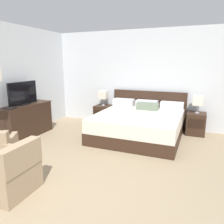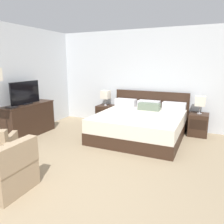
# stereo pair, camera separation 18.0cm
# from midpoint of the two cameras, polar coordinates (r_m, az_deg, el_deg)

# --- Properties ---
(ground_plane) EXTENTS (11.93, 11.93, 0.00)m
(ground_plane) POSITION_cam_midpoint_polar(r_m,az_deg,el_deg) (3.23, -15.25, -21.72)
(ground_plane) COLOR #998466
(wall_back) EXTENTS (6.38, 0.06, 2.70)m
(wall_back) POSITION_cam_midpoint_polar(r_m,az_deg,el_deg) (6.32, 6.76, 8.60)
(wall_back) COLOR silver
(wall_back) RESTS_ON ground
(wall_left) EXTENTS (0.06, 5.78, 2.70)m
(wall_left) POSITION_cam_midpoint_polar(r_m,az_deg,el_deg) (5.74, -26.79, 6.91)
(wall_left) COLOR silver
(wall_left) RESTS_ON ground
(bed) EXTENTS (2.07, 2.08, 1.02)m
(bed) POSITION_cam_midpoint_polar(r_m,az_deg,el_deg) (5.42, 6.14, -3.14)
(bed) COLOR #332116
(bed) RESTS_ON ground
(nightstand_left) EXTENTS (0.46, 0.48, 0.56)m
(nightstand_left) POSITION_cam_midpoint_polar(r_m,az_deg,el_deg) (6.54, -3.05, -0.68)
(nightstand_left) COLOR #332116
(nightstand_left) RESTS_ON ground
(nightstand_right) EXTENTS (0.46, 0.48, 0.56)m
(nightstand_right) POSITION_cam_midpoint_polar(r_m,az_deg,el_deg) (5.94, 20.27, -2.87)
(nightstand_right) COLOR #332116
(nightstand_right) RESTS_ON ground
(table_lamp_left) EXTENTS (0.24, 0.24, 0.44)m
(table_lamp_left) POSITION_cam_midpoint_polar(r_m,az_deg,el_deg) (6.43, -3.11, 4.48)
(table_lamp_left) COLOR #B7B7BC
(table_lamp_left) RESTS_ON nightstand_left
(table_lamp_right) EXTENTS (0.24, 0.24, 0.44)m
(table_lamp_right) POSITION_cam_midpoint_polar(r_m,az_deg,el_deg) (5.82, 20.72, 2.79)
(table_lamp_right) COLOR #B7B7BC
(table_lamp_right) RESTS_ON nightstand_right
(dresser) EXTENTS (0.47, 1.42, 0.80)m
(dresser) POSITION_cam_midpoint_polar(r_m,az_deg,el_deg) (5.84, -22.24, -1.92)
(dresser) COLOR #332116
(dresser) RESTS_ON ground
(tv) EXTENTS (0.18, 0.88, 0.56)m
(tv) POSITION_cam_midpoint_polar(r_m,az_deg,el_deg) (5.69, -23.08, 4.43)
(tv) COLOR black
(tv) RESTS_ON dresser
(book_red_cover) EXTENTS (0.20, 0.20, 0.03)m
(book_red_cover) POSITION_cam_midpoint_polar(r_m,az_deg,el_deg) (5.41, -26.06, 1.00)
(book_red_cover) COLOR #383333
(book_red_cover) RESTS_ON dresser
(armchair_companion) EXTENTS (0.71, 0.71, 0.76)m
(armchair_companion) POSITION_cam_midpoint_polar(r_m,az_deg,el_deg) (3.51, -26.64, -14.29)
(armchair_companion) COLOR #9E8466
(armchair_companion) RESTS_ON ground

